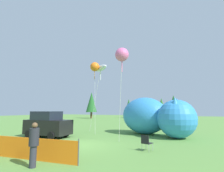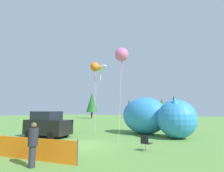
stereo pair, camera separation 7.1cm
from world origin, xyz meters
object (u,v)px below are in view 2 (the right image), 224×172
(folding_chair, at_px, (146,142))
(kite_white_ghost, at_px, (101,68))
(kite_orange_flower, at_px, (95,67))
(kite_pink_octopus, at_px, (122,55))
(spectator_in_yellow_shirt, at_px, (33,143))
(inflatable_cat, at_px, (153,117))
(parked_car, at_px, (48,125))

(folding_chair, height_order, kite_white_ghost, kite_white_ghost)
(folding_chair, relative_size, kite_orange_flower, 0.12)
(kite_white_ghost, bearing_deg, kite_orange_flower, -123.31)
(kite_pink_octopus, distance_m, kite_white_ghost, 6.15)
(kite_orange_flower, xyz_separation_m, kite_pink_octopus, (4.65, -3.83, -0.44))
(spectator_in_yellow_shirt, bearing_deg, kite_orange_flower, 107.74)
(folding_chair, height_order, spectator_in_yellow_shirt, spectator_in_yellow_shirt)
(inflatable_cat, relative_size, kite_pink_octopus, 1.12)
(spectator_in_yellow_shirt, height_order, kite_pink_octopus, kite_pink_octopus)
(folding_chair, relative_size, inflatable_cat, 0.12)
(parked_car, xyz_separation_m, kite_orange_flower, (2.33, 3.85, 5.71))
(kite_orange_flower, bearing_deg, spectator_in_yellow_shirt, -72.26)
(spectator_in_yellow_shirt, bearing_deg, parked_car, 132.04)
(parked_car, bearing_deg, folding_chair, -10.11)
(folding_chair, distance_m, spectator_in_yellow_shirt, 5.96)
(folding_chair, bearing_deg, spectator_in_yellow_shirt, 159.80)
(folding_chair, height_order, kite_pink_octopus, kite_pink_octopus)
(parked_car, distance_m, spectator_in_yellow_shirt, 8.23)
(inflatable_cat, distance_m, spectator_in_yellow_shirt, 11.56)
(kite_pink_octopus, xyz_separation_m, kite_white_ghost, (-4.27, 4.40, 0.38))
(kite_white_ghost, bearing_deg, parked_car, -121.45)
(kite_pink_octopus, bearing_deg, folding_chair, -33.26)
(spectator_in_yellow_shirt, bearing_deg, kite_white_ghost, 104.91)
(folding_chair, height_order, kite_orange_flower, kite_orange_flower)
(kite_white_ghost, bearing_deg, kite_pink_octopus, -45.87)
(parked_car, relative_size, folding_chair, 4.49)
(inflatable_cat, bearing_deg, parked_car, -121.91)
(kite_pink_octopus, bearing_deg, inflatable_cat, 78.61)
(parked_car, height_order, spectator_in_yellow_shirt, parked_car)
(kite_orange_flower, distance_m, kite_white_ghost, 0.70)
(parked_car, distance_m, kite_pink_octopus, 8.74)
(parked_car, relative_size, kite_pink_octopus, 0.59)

